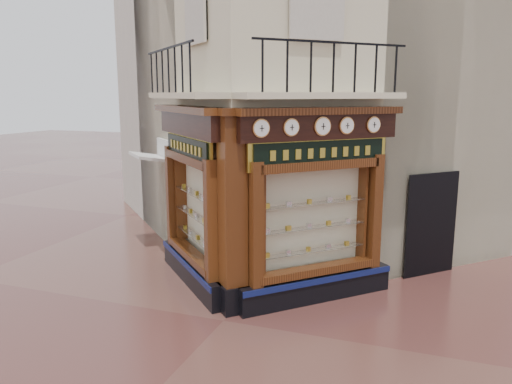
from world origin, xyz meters
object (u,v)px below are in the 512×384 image
at_px(clock_a, 261,128).
at_px(clock_b, 291,127).
at_px(clock_c, 322,126).
at_px(awning, 152,249).
at_px(corner_pilaster, 233,215).
at_px(signboard_right, 321,153).
at_px(clock_e, 373,125).
at_px(signboard_left, 187,147).
at_px(clock_d, 347,126).

bearing_deg(clock_a, clock_b, 0.00).
bearing_deg(clock_c, clock_b, -180.00).
relative_size(clock_a, awning, 0.26).
relative_size(corner_pilaster, signboard_right, 1.75).
bearing_deg(awning, clock_e, -146.20).
distance_m(clock_a, clock_e, 2.52).
distance_m(clock_a, awning, 6.32).
height_order(clock_c, signboard_right, clock_c).
xyz_separation_m(clock_a, signboard_right, (0.88, 1.04, -0.52)).
bearing_deg(awning, signboard_left, -176.42).
xyz_separation_m(clock_e, signboard_right, (-0.91, -0.75, -0.52)).
relative_size(clock_b, signboard_right, 0.15).
bearing_deg(clock_a, clock_c, 0.00).
xyz_separation_m(clock_b, signboard_right, (0.44, 0.59, -0.52)).
bearing_deg(signboard_left, clock_b, -148.44).
height_order(clock_b, clock_c, clock_c).
relative_size(clock_b, clock_e, 1.00).
bearing_deg(clock_c, clock_a, -180.00).
xyz_separation_m(corner_pilaster, clock_c, (1.51, 0.90, 1.67)).
distance_m(clock_d, awning, 6.84).
bearing_deg(corner_pilaster, signboard_right, -10.25).
distance_m(clock_b, clock_e, 1.90).
bearing_deg(clock_e, signboard_right, 174.60).
distance_m(awning, signboard_left, 4.27).
distance_m(corner_pilaster, awning, 5.09).
relative_size(clock_b, awning, 0.25).
xyz_separation_m(awning, signboard_left, (2.20, -1.94, 3.10)).
xyz_separation_m(clock_a, clock_e, (1.78, 1.78, 0.00)).
height_order(corner_pilaster, clock_c, corner_pilaster).
xyz_separation_m(clock_d, signboard_right, (-0.44, -0.29, -0.52)).
bearing_deg(clock_d, clock_b, -180.00).
distance_m(clock_b, signboard_left, 2.61).
height_order(clock_e, signboard_right, clock_e).
bearing_deg(signboard_right, awning, 114.24).
distance_m(clock_e, signboard_left, 3.93).
relative_size(clock_c, clock_e, 1.11).
bearing_deg(awning, clock_b, -163.42).
bearing_deg(signboard_left, corner_pilaster, -169.75).
xyz_separation_m(clock_b, signboard_left, (-2.48, 0.59, -0.52)).
distance_m(corner_pilaster, clock_c, 2.43).
height_order(corner_pilaster, signboard_right, corner_pilaster).
distance_m(corner_pilaster, clock_e, 3.39).
height_order(signboard_left, signboard_right, signboard_right).
relative_size(clock_d, signboard_left, 0.16).
bearing_deg(clock_c, clock_e, -0.00).
bearing_deg(signboard_left, signboard_right, -135.00).
bearing_deg(clock_a, corner_pilaster, 132.89).
bearing_deg(corner_pilaster, clock_e, -8.32).
distance_m(clock_c, clock_e, 1.21).
xyz_separation_m(corner_pilaster, signboard_left, (-1.46, 1.01, 1.15)).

